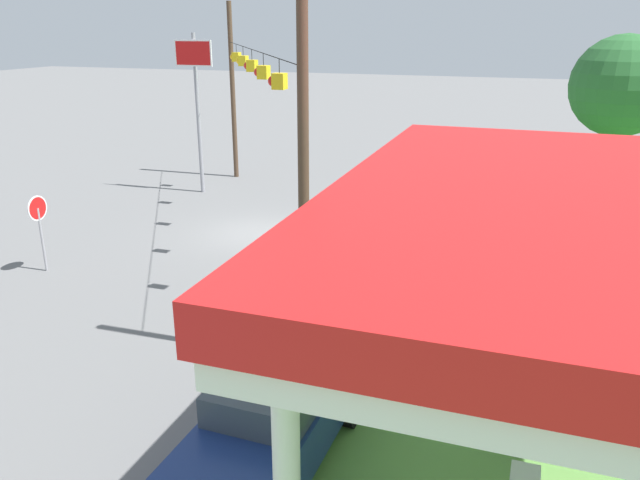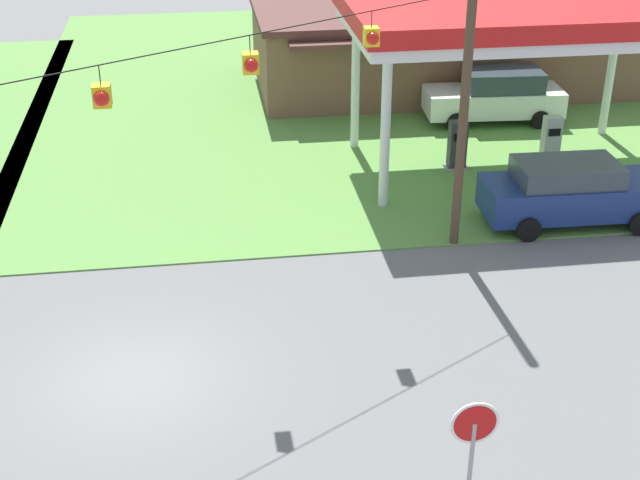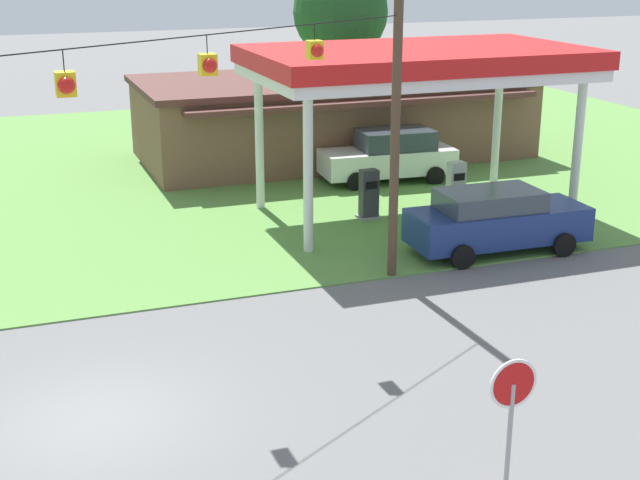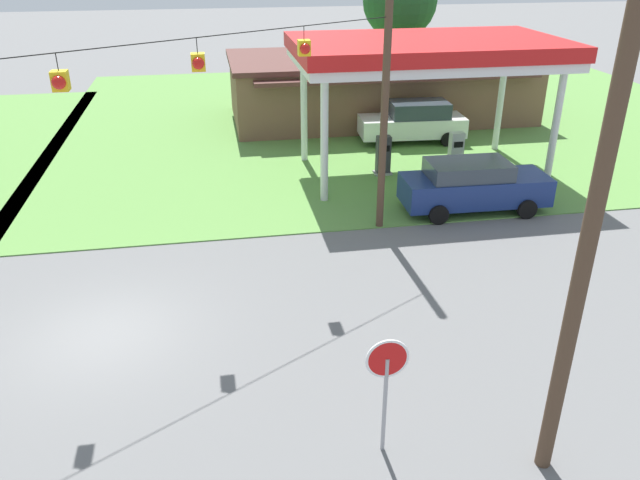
% 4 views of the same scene
% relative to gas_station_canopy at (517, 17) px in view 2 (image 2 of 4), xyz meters
% --- Properties ---
extents(ground_plane, '(160.00, 160.00, 0.00)m').
position_rel_gas_station_canopy_xyz_m(ground_plane, '(-11.31, -9.98, -4.85)').
color(ground_plane, slate).
extents(grass_verge_station_corner, '(36.00, 28.00, 0.04)m').
position_rel_gas_station_canopy_xyz_m(grass_verge_station_corner, '(2.00, 8.88, -4.83)').
color(grass_verge_station_corner, '#5B8E42').
rests_on(grass_verge_station_corner, ground).
extents(gas_station_canopy, '(10.28, 6.16, 5.36)m').
position_rel_gas_station_canopy_xyz_m(gas_station_canopy, '(0.00, 0.00, 0.00)').
color(gas_station_canopy, silver).
rests_on(gas_station_canopy, ground).
extents(gas_station_store, '(15.79, 7.66, 3.30)m').
position_rel_gas_station_canopy_xyz_m(gas_station_store, '(0.65, 8.86, -3.19)').
color(gas_station_store, brown).
rests_on(gas_station_store, ground).
extents(fuel_pump_near, '(0.71, 0.56, 1.63)m').
position_rel_gas_station_canopy_xyz_m(fuel_pump_near, '(-1.56, -0.00, -4.07)').
color(fuel_pump_near, gray).
rests_on(fuel_pump_near, ground).
extents(fuel_pump_far, '(0.71, 0.56, 1.63)m').
position_rel_gas_station_canopy_xyz_m(fuel_pump_far, '(1.56, -0.00, -4.07)').
color(fuel_pump_far, gray).
rests_on(fuel_pump_far, ground).
extents(car_at_pumps_front, '(5.17, 2.21, 1.84)m').
position_rel_gas_station_canopy_xyz_m(car_at_pumps_front, '(0.55, -4.20, -3.88)').
color(car_at_pumps_front, navy).
rests_on(car_at_pumps_front, ground).
extents(car_at_pumps_rear, '(5.02, 2.34, 1.93)m').
position_rel_gas_station_canopy_xyz_m(car_at_pumps_rear, '(1.07, 4.20, -3.86)').
color(car_at_pumps_rear, white).
rests_on(car_at_pumps_rear, ground).
extents(stop_sign_roadside, '(0.80, 0.08, 2.50)m').
position_rel_gas_station_canopy_xyz_m(stop_sign_roadside, '(-5.62, -14.86, -3.03)').
color(stop_sign_roadside, '#99999E').
rests_on(stop_sign_roadside, ground).
extents(signal_span_gantry, '(16.81, 10.24, 8.62)m').
position_rel_gas_station_canopy_xyz_m(signal_span_gantry, '(-11.31, -9.99, -0.07)').
color(signal_span_gantry, '#4C3828').
rests_on(signal_span_gantry, ground).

